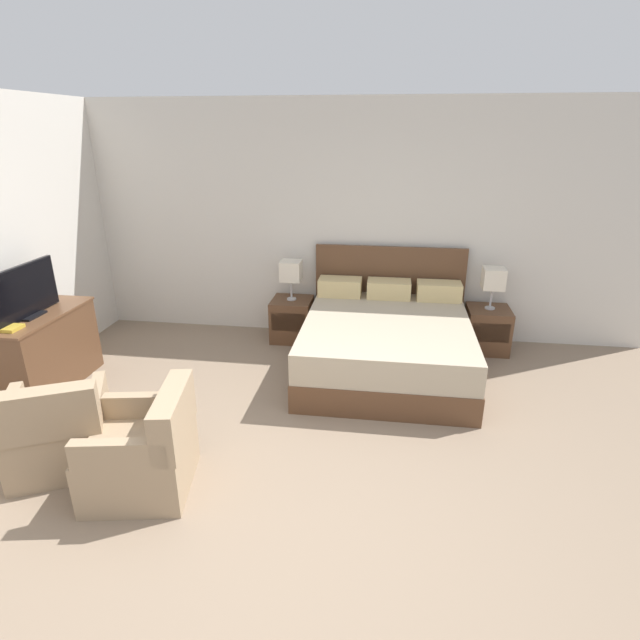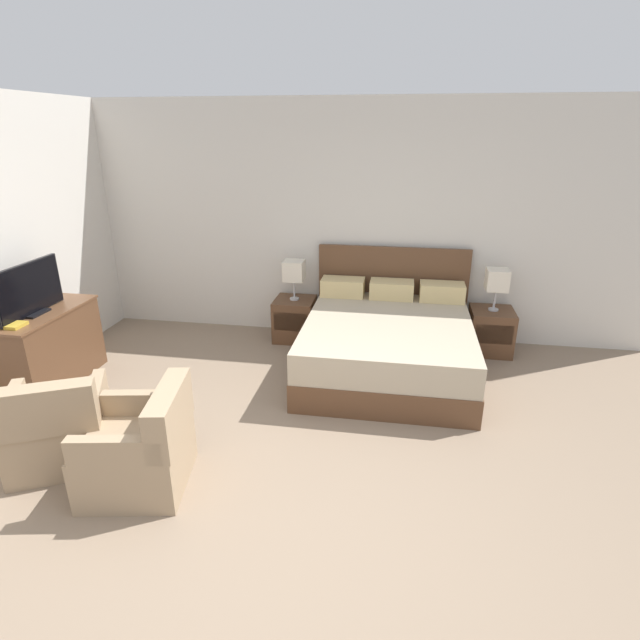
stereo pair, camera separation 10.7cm
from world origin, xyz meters
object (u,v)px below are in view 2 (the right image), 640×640
nightstand_right (490,331)px  armchair_companion (142,450)px  armchair_by_window (58,429)px  bed (388,342)px  book_red_cover (10,325)px  table_lamp_left (294,271)px  table_lamp_right (497,280)px  tv (29,290)px  nightstand_left (295,319)px  dresser (47,347)px

nightstand_right → armchair_companion: 3.94m
armchair_by_window → armchair_companion: bearing=-10.4°
bed → nightstand_right: (1.14, 0.67, -0.06)m
nightstand_right → armchair_companion: armchair_companion is taller
book_red_cover → bed: bearing=20.8°
nightstand_right → book_red_cover: book_red_cover is taller
nightstand_right → table_lamp_left: size_ratio=1.06×
table_lamp_right → tv: size_ratio=0.57×
table_lamp_left → table_lamp_right: (2.28, 0.00, 0.00)m
armchair_by_window → armchair_companion: size_ratio=1.15×
nightstand_left → table_lamp_right: size_ratio=1.06×
table_lamp_right → tv: bearing=-160.1°
armchair_by_window → armchair_companion: same height
nightstand_left → armchair_by_window: (-1.25, -2.66, 0.03)m
table_lamp_left → dresser: bearing=-144.6°
armchair_by_window → bed: bearing=39.7°
nightstand_left → nightstand_right: bearing=0.0°
bed → nightstand_right: bed is taller
dresser → nightstand_left: bearing=35.4°
nightstand_left → book_red_cover: bearing=-138.2°
nightstand_right → book_red_cover: size_ratio=2.00×
table_lamp_left → armchair_companion: table_lamp_left is taller
armchair_by_window → book_red_cover: bearing=140.7°
table_lamp_right → tv: 4.72m
book_red_cover → armchair_companion: 1.93m
nightstand_left → table_lamp_right: 2.36m
nightstand_left → dresser: (-2.16, -1.53, 0.15)m
tv → table_lamp_right: bearing=19.9°
bed → table_lamp_left: bearing=149.5°
bed → book_red_cover: (-3.29, -1.25, 0.47)m
bed → armchair_companion: size_ratio=2.45×
dresser → book_red_cover: size_ratio=4.49×
book_red_cover → armchair_companion: (1.65, -0.87, -0.50)m
bed → tv: 3.49m
armchair_by_window → dresser: bearing=128.9°
bed → dresser: (-3.30, -0.86, 0.08)m
book_red_cover → armchair_companion: size_ratio=0.31×
armchair_by_window → table_lamp_right: bearing=37.0°
nightstand_right → book_red_cover: bearing=-156.5°
nightstand_left → armchair_companion: size_ratio=0.63×
table_lamp_left → nightstand_right: bearing=-0.0°
table_lamp_right → bed: bearing=-149.5°
nightstand_right → armchair_by_window: armchair_by_window is taller
table_lamp_left → armchair_companion: size_ratio=0.59×
nightstand_left → bed: bearing=-30.5°
bed → nightstand_right: 1.32m
nightstand_right → armchair_companion: (-2.78, -2.80, 0.03)m
dresser → tv: bearing=-87.9°
table_lamp_left → table_lamp_right: bearing=0.0°
table_lamp_left → table_lamp_right: size_ratio=1.00×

